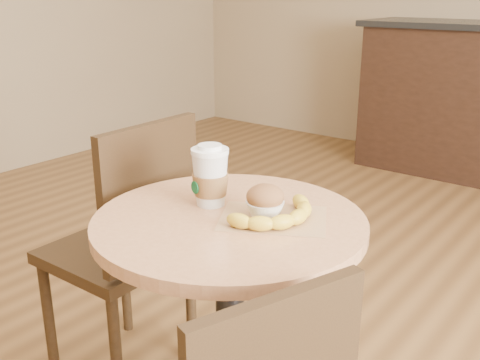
% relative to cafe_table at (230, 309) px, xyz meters
% --- Properties ---
extents(cafe_table, '(0.63, 0.63, 0.75)m').
position_rel_cafe_table_xyz_m(cafe_table, '(0.00, 0.00, 0.00)').
color(cafe_table, black).
rests_on(cafe_table, ground).
extents(chair_left, '(0.40, 0.40, 0.89)m').
position_rel_cafe_table_xyz_m(chair_left, '(-0.51, 0.12, -0.02)').
color(chair_left, '#2F2010').
rests_on(chair_left, ground).
extents(kraft_bag, '(0.30, 0.27, 0.00)m').
position_rel_cafe_table_xyz_m(kraft_bag, '(0.09, 0.05, 0.25)').
color(kraft_bag, '#A37A4F').
rests_on(kraft_bag, cafe_table).
extents(coffee_cup, '(0.09, 0.09, 0.15)m').
position_rel_cafe_table_xyz_m(coffee_cup, '(-0.09, 0.04, 0.31)').
color(coffee_cup, silver).
rests_on(coffee_cup, cafe_table).
extents(muffin, '(0.09, 0.09, 0.08)m').
position_rel_cafe_table_xyz_m(muffin, '(0.07, 0.04, 0.29)').
color(muffin, silver).
rests_on(muffin, kraft_bag).
extents(banana, '(0.22, 0.28, 0.03)m').
position_rel_cafe_table_xyz_m(banana, '(0.10, 0.05, 0.26)').
color(banana, gold).
rests_on(banana, kraft_bag).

